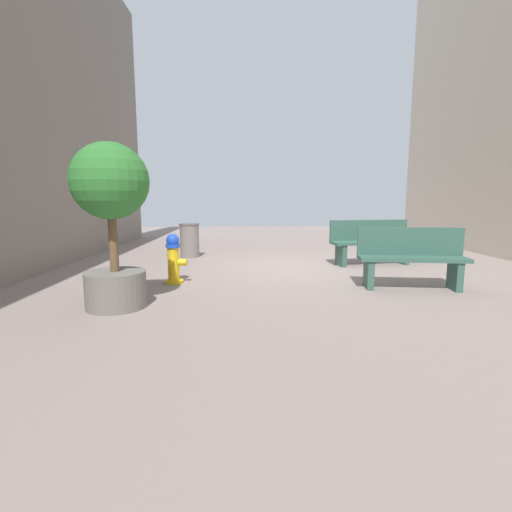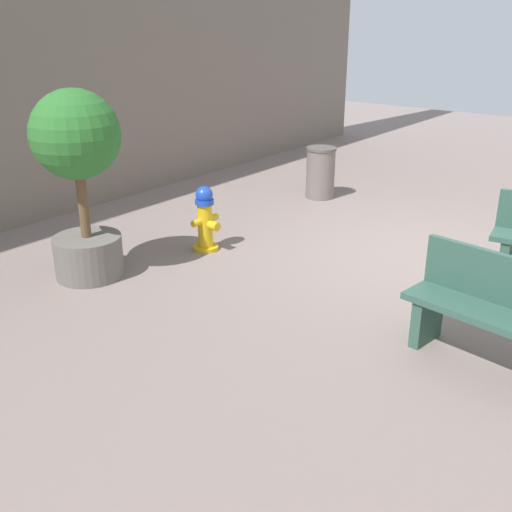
{
  "view_description": "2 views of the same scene",
  "coord_description": "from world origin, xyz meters",
  "px_view_note": "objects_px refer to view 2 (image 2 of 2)",
  "views": [
    {
      "loc": [
        1.11,
        7.69,
        1.39
      ],
      "look_at": [
        0.95,
        2.42,
        0.59
      ],
      "focal_mm": 26.28,
      "sensor_mm": 36.0,
      "label": 1
    },
    {
      "loc": [
        -2.66,
        6.72,
        2.8
      ],
      "look_at": [
        0.65,
        2.56,
        0.66
      ],
      "focal_mm": 42.58,
      "sensor_mm": 36.0,
      "label": 2
    }
  ],
  "objects_px": {
    "bench_far": "(504,314)",
    "trash_bin": "(320,173)",
    "fire_hydrant": "(205,219)",
    "planter_tree": "(79,166)"
  },
  "relations": [
    {
      "from": "bench_far",
      "to": "trash_bin",
      "type": "relative_size",
      "value": 2.04
    },
    {
      "from": "fire_hydrant",
      "to": "bench_far",
      "type": "xyz_separation_m",
      "value": [
        -3.79,
        0.47,
        0.08
      ]
    },
    {
      "from": "planter_tree",
      "to": "trash_bin",
      "type": "height_order",
      "value": "planter_tree"
    },
    {
      "from": "fire_hydrant",
      "to": "planter_tree",
      "type": "height_order",
      "value": "planter_tree"
    },
    {
      "from": "bench_far",
      "to": "fire_hydrant",
      "type": "bearing_deg",
      "value": -7.09
    },
    {
      "from": "fire_hydrant",
      "to": "trash_bin",
      "type": "relative_size",
      "value": 1.01
    },
    {
      "from": "fire_hydrant",
      "to": "bench_far",
      "type": "relative_size",
      "value": 0.5
    },
    {
      "from": "bench_far",
      "to": "planter_tree",
      "type": "height_order",
      "value": "planter_tree"
    },
    {
      "from": "planter_tree",
      "to": "trash_bin",
      "type": "relative_size",
      "value": 2.56
    },
    {
      "from": "bench_far",
      "to": "planter_tree",
      "type": "relative_size",
      "value": 0.8
    }
  ]
}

